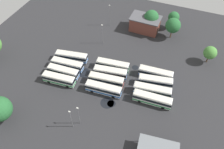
# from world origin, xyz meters

# --- Properties ---
(ground_plane) EXTENTS (109.08, 109.08, 0.00)m
(ground_plane) POSITION_xyz_m (0.00, 0.00, 0.00)
(ground_plane) COLOR #28282B
(bus_row0_slot0) EXTENTS (10.96, 3.49, 3.38)m
(bus_row0_slot0) POSITION_xyz_m (-14.44, -7.05, 1.79)
(bus_row0_slot0) COLOR silver
(bus_row0_slot0) RESTS_ON ground_plane
(bus_row0_slot1) EXTENTS (10.85, 3.10, 3.38)m
(bus_row0_slot1) POSITION_xyz_m (-14.74, -3.62, 1.79)
(bus_row0_slot1) COLOR silver
(bus_row0_slot1) RESTS_ON ground_plane
(bus_row0_slot2) EXTENTS (11.32, 3.40, 3.38)m
(bus_row0_slot2) POSITION_xyz_m (-15.12, -0.08, 1.79)
(bus_row0_slot2) COLOR silver
(bus_row0_slot2) RESTS_ON ground_plane
(bus_row0_slot3) EXTENTS (11.64, 4.41, 3.38)m
(bus_row0_slot3) POSITION_xyz_m (-15.66, 3.90, 1.79)
(bus_row0_slot3) COLOR silver
(bus_row0_slot3) RESTS_ON ground_plane
(bus_row1_slot0) EXTENTS (11.64, 3.37, 3.38)m
(bus_row1_slot0) POSITION_xyz_m (0.75, -5.38, 1.79)
(bus_row1_slot0) COLOR silver
(bus_row1_slot0) RESTS_ON ground_plane
(bus_row1_slot1) EXTENTS (11.68, 3.83, 3.38)m
(bus_row1_slot1) POSITION_xyz_m (0.15, -1.64, 1.79)
(bus_row1_slot1) COLOR silver
(bus_row1_slot1) RESTS_ON ground_plane
(bus_row1_slot2) EXTENTS (11.43, 4.20, 3.38)m
(bus_row1_slot2) POSITION_xyz_m (0.11, 1.96, 1.79)
(bus_row1_slot2) COLOR silver
(bus_row1_slot2) RESTS_ON ground_plane
(bus_row1_slot3) EXTENTS (11.50, 3.74, 3.38)m
(bus_row1_slot3) POSITION_xyz_m (-0.35, 5.41, 1.79)
(bus_row1_slot3) COLOR silver
(bus_row1_slot3) RESTS_ON ground_plane
(bus_row2_slot0) EXTENTS (11.94, 3.06, 3.38)m
(bus_row2_slot0) POSITION_xyz_m (16.10, -3.57, 1.79)
(bus_row2_slot0) COLOR silver
(bus_row2_slot0) RESTS_ON ground_plane
(bus_row2_slot1) EXTENTS (12.01, 3.92, 3.38)m
(bus_row2_slot1) POSITION_xyz_m (15.20, -0.25, 1.79)
(bus_row2_slot1) COLOR silver
(bus_row2_slot1) RESTS_ON ground_plane
(bus_row2_slot2) EXTENTS (11.19, 4.37, 3.38)m
(bus_row2_slot2) POSITION_xyz_m (15.19, 3.69, 1.79)
(bus_row2_slot2) COLOR silver
(bus_row2_slot2) RESTS_ON ground_plane
(bus_row2_slot3) EXTENTS (11.50, 3.19, 3.38)m
(bus_row2_slot3) POSITION_xyz_m (14.39, 7.16, 1.79)
(bus_row2_slot3) COLOR silver
(bus_row2_slot3) RESTS_ON ground_plane
(depot_building) EXTENTS (12.09, 7.80, 5.96)m
(depot_building) POSITION_xyz_m (3.52, 31.15, 3.00)
(depot_building) COLOR brown
(depot_building) RESTS_ON ground_plane
(lamp_post_far_corner) EXTENTS (0.56, 0.28, 7.75)m
(lamp_post_far_corner) POSITION_xyz_m (-2.58, -19.92, 4.28)
(lamp_post_far_corner) COLOR slate
(lamp_post_far_corner) RESTS_ON ground_plane
(lamp_post_by_building) EXTENTS (0.56, 0.28, 8.67)m
(lamp_post_by_building) POSITION_xyz_m (-9.17, 16.85, 4.75)
(lamp_post_by_building) COLOR slate
(lamp_post_by_building) RESTS_ON ground_plane
(lamp_post_mid_lot) EXTENTS (0.56, 0.28, 7.75)m
(lamp_post_mid_lot) POSITION_xyz_m (-1.15, -18.17, 4.28)
(lamp_post_mid_lot) COLOR slate
(lamp_post_mid_lot) RESTS_ON ground_plane
(lamp_post_near_entrance) EXTENTS (0.56, 0.28, 9.53)m
(lamp_post_near_entrance) POSITION_xyz_m (-11.04, 28.82, 5.19)
(lamp_post_near_entrance) COLOR slate
(lamp_post_near_entrance) RESTS_ON ground_plane
(tree_northeast) EXTENTS (5.86, 5.86, 8.67)m
(tree_northeast) POSITION_xyz_m (14.65, 30.26, 5.73)
(tree_northeast) COLOR brown
(tree_northeast) RESTS_ON ground_plane
(tree_west_edge) EXTENTS (5.89, 5.89, 8.58)m
(tree_west_edge) POSITION_xyz_m (5.45, 32.57, 5.63)
(tree_west_edge) COLOR brown
(tree_west_edge) RESTS_ON ground_plane
(tree_south_edge) EXTENTS (4.60, 4.60, 6.78)m
(tree_south_edge) POSITION_xyz_m (29.78, 21.19, 4.46)
(tree_south_edge) COLOR brown
(tree_south_edge) RESTS_ON ground_plane
(tree_north_edge) EXTENTS (4.48, 4.48, 7.60)m
(tree_north_edge) POSITION_xyz_m (13.73, 36.47, 5.33)
(tree_north_edge) COLOR brown
(tree_north_edge) RESTS_ON ground_plane
(puddle_centre_drain) EXTENTS (4.29, 4.29, 0.01)m
(puddle_centre_drain) POSITION_xyz_m (3.38, -8.76, 0.00)
(puddle_centre_drain) COLOR black
(puddle_centre_drain) RESTS_ON ground_plane
(puddle_between_rows) EXTENTS (2.67, 2.67, 0.01)m
(puddle_between_rows) POSITION_xyz_m (4.67, -8.54, 0.00)
(puddle_between_rows) COLOR black
(puddle_between_rows) RESTS_ON ground_plane
(puddle_back_corner) EXTENTS (2.37, 2.37, 0.01)m
(puddle_back_corner) POSITION_xyz_m (6.73, 8.89, 0.00)
(puddle_back_corner) COLOR black
(puddle_back_corner) RESTS_ON ground_plane
(puddle_near_shelter) EXTENTS (2.00, 2.00, 0.01)m
(puddle_near_shelter) POSITION_xyz_m (-11.90, 7.19, 0.00)
(puddle_near_shelter) COLOR black
(puddle_near_shelter) RESTS_ON ground_plane
(puddle_front_lane) EXTENTS (4.38, 4.38, 0.01)m
(puddle_front_lane) POSITION_xyz_m (-8.82, -0.04, 0.00)
(puddle_front_lane) COLOR black
(puddle_front_lane) RESTS_ON ground_plane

